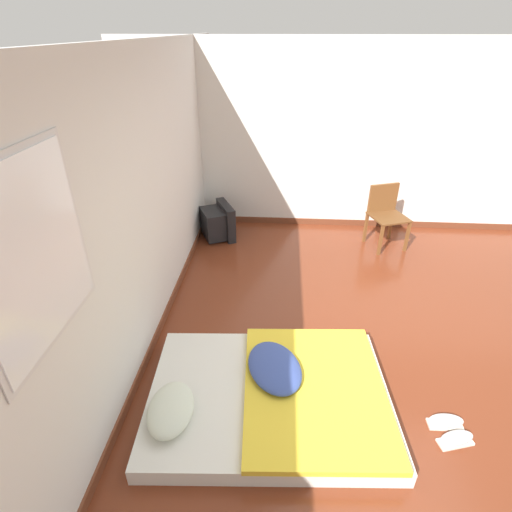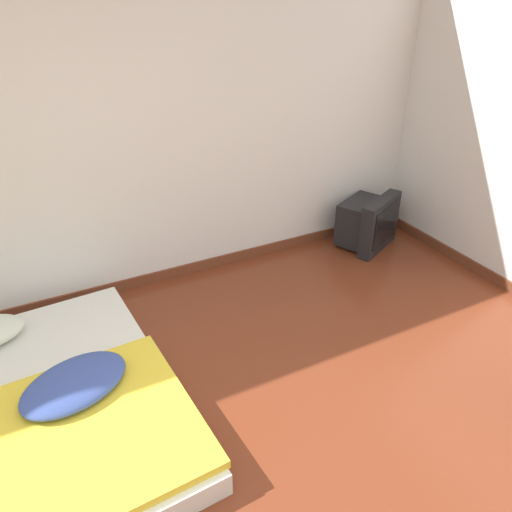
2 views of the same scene
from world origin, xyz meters
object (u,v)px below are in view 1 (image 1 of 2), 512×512
object	(u,v)px
mattress_bed	(272,395)
wooden_chair	(386,211)
crt_tv	(218,222)
sneaker_pair	(451,430)

from	to	relation	value
mattress_bed	wooden_chair	world-z (taller)	wooden_chair
mattress_bed	wooden_chair	distance (m)	3.27
mattress_bed	crt_tv	xyz separation A→B (m)	(2.94, 0.87, 0.13)
sneaker_pair	crt_tv	bearing A→B (deg)	35.45
wooden_chair	sneaker_pair	bearing A→B (deg)	178.31
crt_tv	wooden_chair	size ratio (longest dim) A/B	0.75
mattress_bed	wooden_chair	bearing A→B (deg)	-26.50
wooden_chair	mattress_bed	bearing A→B (deg)	153.50
mattress_bed	sneaker_pair	bearing A→B (deg)	-98.05
crt_tv	sneaker_pair	bearing A→B (deg)	-144.55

